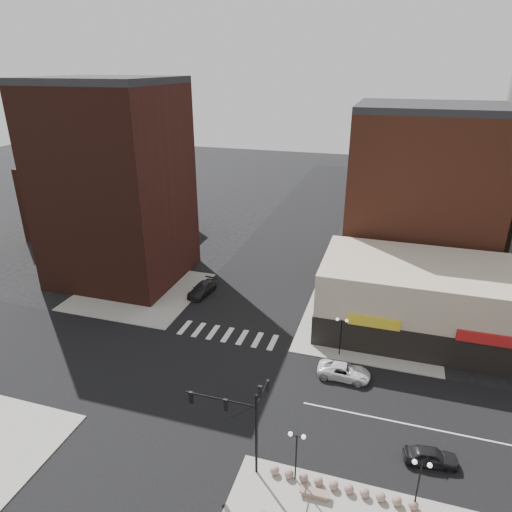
% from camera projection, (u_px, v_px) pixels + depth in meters
% --- Properties ---
extents(ground, '(240.00, 240.00, 0.00)m').
position_uv_depth(ground, '(198.00, 381.00, 42.29)').
color(ground, black).
rests_on(ground, ground).
extents(road_ew, '(200.00, 14.00, 0.02)m').
position_uv_depth(road_ew, '(198.00, 381.00, 42.29)').
color(road_ew, black).
rests_on(road_ew, ground).
extents(road_ns, '(14.00, 200.00, 0.02)m').
position_uv_depth(road_ns, '(198.00, 381.00, 42.28)').
color(road_ns, black).
rests_on(road_ns, ground).
extents(sidewalk_nw, '(15.00, 15.00, 0.12)m').
position_uv_depth(sidewalk_nw, '(140.00, 291.00, 58.95)').
color(sidewalk_nw, gray).
rests_on(sidewalk_nw, ground).
extents(sidewalk_ne, '(15.00, 15.00, 0.12)m').
position_uv_depth(sidewalk_ne, '(369.00, 326.00, 51.12)').
color(sidewalk_ne, gray).
rests_on(sidewalk_ne, ground).
extents(building_nw, '(16.00, 15.00, 25.00)m').
position_uv_depth(building_nw, '(116.00, 187.00, 58.84)').
color(building_nw, '#391A12').
rests_on(building_nw, ground).
extents(building_nw_low, '(20.00, 18.00, 12.00)m').
position_uv_depth(building_nw_low, '(105.00, 197.00, 78.53)').
color(building_nw_low, '#391A12').
rests_on(building_nw_low, ground).
extents(building_ne_midrise, '(18.00, 15.00, 22.00)m').
position_uv_depth(building_ne_midrise, '(422.00, 200.00, 58.85)').
color(building_ne_midrise, brown).
rests_on(building_ne_midrise, ground).
extents(building_ne_row, '(24.20, 12.20, 8.00)m').
position_uv_depth(building_ne_row, '(435.00, 307.00, 48.54)').
color(building_ne_row, '#B6A790').
rests_on(building_ne_row, ground).
extents(traffic_signal, '(5.59, 3.09, 7.77)m').
position_uv_depth(traffic_signal, '(245.00, 412.00, 31.51)').
color(traffic_signal, black).
rests_on(traffic_signal, ground).
extents(street_lamp_se_a, '(1.22, 0.32, 4.16)m').
position_uv_depth(street_lamp_se_a, '(297.00, 445.00, 30.99)').
color(street_lamp_se_a, black).
rests_on(street_lamp_se_a, sidewalk_se).
extents(street_lamp_se_b, '(1.22, 0.32, 4.16)m').
position_uv_depth(street_lamp_se_b, '(420.00, 473.00, 28.83)').
color(street_lamp_se_b, black).
rests_on(street_lamp_se_b, sidewalk_se).
extents(street_lamp_ne, '(1.22, 0.32, 4.16)m').
position_uv_depth(street_lamp_ne, '(341.00, 327.00, 44.81)').
color(street_lamp_ne, black).
rests_on(street_lamp_ne, sidewalk_ne).
extents(bollard_row, '(10.11, 0.66, 0.66)m').
position_uv_depth(bollard_row, '(341.00, 487.00, 31.23)').
color(bollard_row, '#8C6C60').
rests_on(bollard_row, sidewalk_se).
extents(white_suv, '(4.92, 2.34, 1.36)m').
position_uv_depth(white_suv, '(344.00, 371.00, 42.58)').
color(white_suv, silver).
rests_on(white_suv, ground).
extents(dark_sedan_east, '(4.04, 2.03, 1.32)m').
position_uv_depth(dark_sedan_east, '(431.00, 456.00, 33.40)').
color(dark_sedan_east, black).
rests_on(dark_sedan_east, ground).
extents(dark_sedan_north, '(2.72, 5.26, 1.46)m').
position_uv_depth(dark_sedan_north, '(202.00, 289.00, 58.03)').
color(dark_sedan_north, black).
rests_on(dark_sedan_north, ground).
extents(stone_bench, '(2.00, 0.64, 0.47)m').
position_uv_depth(stone_bench, '(315.00, 494.00, 30.83)').
color(stone_bench, '#86715C').
rests_on(stone_bench, sidewalk_se).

